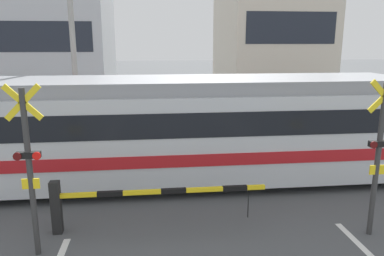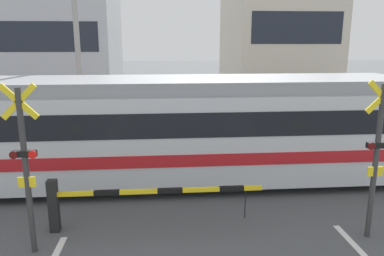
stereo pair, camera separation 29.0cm
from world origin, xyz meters
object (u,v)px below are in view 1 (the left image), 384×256
(crossing_barrier_far, at_px, (236,133))
(pedestrian, at_px, (157,110))
(crossing_signal_left, at_px, (29,164))
(commuter_train, at_px, (83,130))
(crossing_signal_right, at_px, (379,152))
(crossing_barrier_near, at_px, (117,199))

(crossing_barrier_far, relative_size, pedestrian, 2.96)
(crossing_signal_left, xyz_separation_m, pedestrian, (2.56, 10.32, -0.94))
(commuter_train, height_order, crossing_signal_right, crossing_signal_right)
(commuter_train, height_order, crossing_barrier_far, commuter_train)
(crossing_barrier_near, bearing_deg, commuter_train, 111.59)
(commuter_train, bearing_deg, crossing_signal_left, -95.58)
(crossing_signal_right, bearing_deg, commuter_train, 150.87)
(crossing_signal_left, relative_size, pedestrian, 2.11)
(crossing_signal_left, relative_size, crossing_signal_right, 1.00)
(pedestrian, bearing_deg, crossing_barrier_far, -54.14)
(crossing_barrier_near, relative_size, pedestrian, 2.96)
(crossing_barrier_near, relative_size, crossing_signal_left, 1.40)
(crossing_barrier_far, bearing_deg, pedestrian, 125.86)
(crossing_barrier_far, height_order, crossing_signal_right, crossing_signal_right)
(crossing_signal_right, relative_size, pedestrian, 2.11)
(commuter_train, height_order, pedestrian, commuter_train)
(commuter_train, distance_m, crossing_signal_left, 3.67)
(crossing_signal_left, bearing_deg, crossing_signal_right, 0.00)
(commuter_train, xyz_separation_m, crossing_signal_left, (-0.36, -3.64, 0.21))
(crossing_signal_left, bearing_deg, crossing_barrier_far, 49.64)
(commuter_train, bearing_deg, pedestrian, 71.74)
(crossing_barrier_near, relative_size, crossing_signal_right, 1.40)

